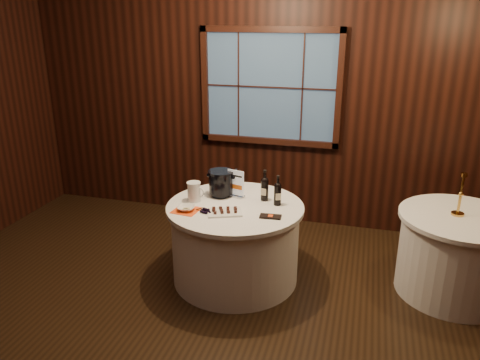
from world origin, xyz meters
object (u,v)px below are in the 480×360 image
(port_bottle_left, at_px, (265,187))
(ice_bucket, at_px, (221,183))
(port_bottle_right, at_px, (278,192))
(brass_candlestick, at_px, (460,200))
(grape_bunch, at_px, (207,210))
(main_table, at_px, (235,242))
(side_table, at_px, (456,254))
(glass_pitcher, at_px, (194,192))
(chocolate_box, at_px, (270,217))
(cracker_bowl, at_px, (186,208))
(sign_stand, at_px, (236,188))
(chocolate_plate, at_px, (225,212))

(port_bottle_left, bearing_deg, ice_bucket, -174.71)
(port_bottle_right, distance_m, brass_candlestick, 1.60)
(port_bottle_right, bearing_deg, grape_bunch, -174.13)
(brass_candlestick, bearing_deg, ice_bucket, -176.79)
(main_table, bearing_deg, grape_bunch, -131.41)
(side_table, bearing_deg, glass_pitcher, -172.77)
(port_bottle_left, distance_m, chocolate_box, 0.42)
(main_table, height_order, port_bottle_left, port_bottle_left)
(cracker_bowl, xyz_separation_m, brass_candlestick, (2.35, 0.55, 0.12))
(ice_bucket, height_order, brass_candlestick, brass_candlestick)
(glass_pitcher, bearing_deg, cracker_bowl, -78.69)
(main_table, xyz_separation_m, sign_stand, (-0.05, 0.20, 0.48))
(chocolate_box, xyz_separation_m, brass_candlestick, (1.58, 0.50, 0.13))
(port_bottle_left, relative_size, chocolate_box, 1.62)
(ice_bucket, relative_size, cracker_bowl, 1.64)
(side_table, relative_size, port_bottle_right, 3.77)
(side_table, bearing_deg, chocolate_box, -163.52)
(grape_bunch, distance_m, glass_pitcher, 0.31)
(ice_bucket, bearing_deg, side_table, 2.77)
(side_table, height_order, glass_pitcher, glass_pitcher)
(main_table, height_order, chocolate_plate, chocolate_plate)
(glass_pitcher, xyz_separation_m, cracker_bowl, (0.01, -0.23, -0.07))
(glass_pitcher, bearing_deg, side_table, 16.16)
(chocolate_box, bearing_deg, side_table, 11.98)
(sign_stand, relative_size, cracker_bowl, 1.83)
(port_bottle_left, xyz_separation_m, ice_bucket, (-0.43, 0.00, 0.00))
(ice_bucket, relative_size, grape_bunch, 1.39)
(ice_bucket, bearing_deg, cracker_bowl, -114.08)
(side_table, relative_size, sign_stand, 3.81)
(sign_stand, xyz_separation_m, port_bottle_left, (0.28, -0.01, 0.03))
(grape_bunch, bearing_deg, sign_stand, 70.28)
(main_table, relative_size, sign_stand, 4.51)
(main_table, distance_m, brass_candlestick, 2.05)
(ice_bucket, bearing_deg, port_bottle_right, -7.75)
(main_table, relative_size, port_bottle_right, 4.47)
(port_bottle_left, distance_m, cracker_bowl, 0.77)
(sign_stand, height_order, chocolate_box, sign_stand)
(chocolate_plate, bearing_deg, main_table, 79.58)
(ice_bucket, distance_m, grape_bunch, 0.44)
(port_bottle_right, bearing_deg, brass_candlestick, -17.74)
(grape_bunch, bearing_deg, port_bottle_left, 43.87)
(grape_bunch, bearing_deg, chocolate_box, 4.60)
(ice_bucket, height_order, glass_pitcher, ice_bucket)
(side_table, distance_m, brass_candlestick, 0.52)
(main_table, relative_size, glass_pitcher, 6.78)
(main_table, xyz_separation_m, ice_bucket, (-0.20, 0.19, 0.52))
(grape_bunch, bearing_deg, main_table, 48.59)
(side_table, distance_m, ice_bucket, 2.26)
(glass_pitcher, bearing_deg, brass_candlestick, 16.64)
(brass_candlestick, bearing_deg, cracker_bowl, -166.76)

